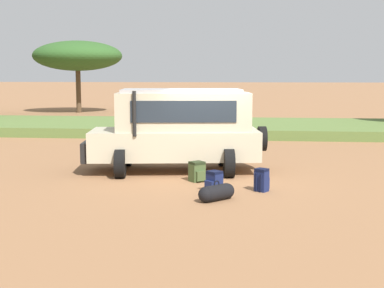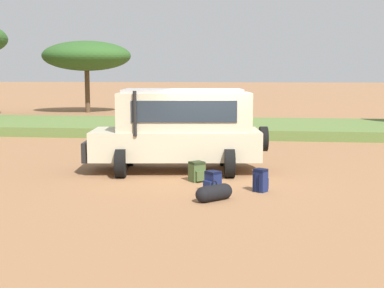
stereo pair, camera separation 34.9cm
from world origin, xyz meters
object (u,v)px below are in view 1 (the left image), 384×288
at_px(backpack_beside_front_wheel, 197,172).
at_px(backpack_cluster_center, 262,180).
at_px(backpack_near_rear_wheel, 214,182).
at_px(duffel_bag_low_black_case, 217,193).
at_px(safari_vehicle, 178,128).
at_px(acacia_tree_centre_back, 78,56).

bearing_deg(backpack_beside_front_wheel, backpack_cluster_center, -31.27).
relative_size(backpack_near_rear_wheel, duffel_bag_low_black_case, 0.64).
relative_size(safari_vehicle, acacia_tree_centre_back, 0.83).
height_order(backpack_beside_front_wheel, backpack_cluster_center, backpack_cluster_center).
bearing_deg(backpack_cluster_center, duffel_bag_low_black_case, -134.05).
relative_size(backpack_beside_front_wheel, duffel_bag_low_black_case, 0.67).
height_order(backpack_cluster_center, duffel_bag_low_black_case, backpack_cluster_center).
distance_m(safari_vehicle, backpack_cluster_center, 3.59).
xyz_separation_m(backpack_beside_front_wheel, backpack_near_rear_wheel, (0.53, -1.23, -0.01)).
bearing_deg(backpack_near_rear_wheel, acacia_tree_centre_back, 114.44).
xyz_separation_m(safari_vehicle, duffel_bag_low_black_case, (1.34, -3.56, -1.11)).
height_order(backpack_cluster_center, acacia_tree_centre_back, acacia_tree_centre_back).
relative_size(backpack_cluster_center, backpack_near_rear_wheel, 1.09).
xyz_separation_m(safari_vehicle, backpack_cluster_center, (2.40, -2.47, -1.02)).
height_order(backpack_near_rear_wheel, acacia_tree_centre_back, acacia_tree_centre_back).
distance_m(backpack_beside_front_wheel, backpack_cluster_center, 1.99).
relative_size(duffel_bag_low_black_case, acacia_tree_centre_back, 0.12).
height_order(backpack_beside_front_wheel, acacia_tree_centre_back, acacia_tree_centre_back).
distance_m(backpack_cluster_center, backpack_near_rear_wheel, 1.18).
xyz_separation_m(backpack_beside_front_wheel, acacia_tree_centre_back, (-11.14, 24.45, 3.89)).
distance_m(backpack_beside_front_wheel, backpack_near_rear_wheel, 1.35).
height_order(duffel_bag_low_black_case, acacia_tree_centre_back, acacia_tree_centre_back).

